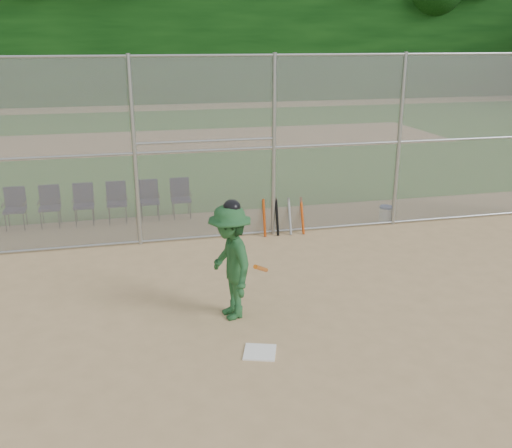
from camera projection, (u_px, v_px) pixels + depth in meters
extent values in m
plane|color=tan|center=(296.00, 348.00, 8.28)|extent=(100.00, 100.00, 0.00)
plane|color=#285D1C|center=(174.00, 141.00, 24.92)|extent=(100.00, 100.00, 0.00)
plane|color=tan|center=(174.00, 141.00, 24.92)|extent=(24.00, 24.00, 0.00)
cube|color=gray|center=(229.00, 149.00, 12.28)|extent=(16.00, 0.02, 4.00)
cylinder|color=#9EA3A8|center=(228.00, 55.00, 11.67)|extent=(16.00, 0.05, 0.05)
cube|color=black|center=(146.00, 19.00, 38.92)|extent=(80.00, 5.00, 11.00)
cube|color=white|center=(260.00, 352.00, 8.15)|extent=(0.57, 0.57, 0.02)
imported|color=#215229|center=(230.00, 262.00, 8.95)|extent=(0.88, 1.30, 1.87)
ellipsoid|color=black|center=(229.00, 207.00, 8.67)|extent=(0.27, 0.30, 0.23)
cylinder|color=#D15F13|center=(261.00, 268.00, 8.66)|extent=(0.41, 0.74, 0.43)
cylinder|color=white|center=(385.00, 215.00, 13.90)|extent=(0.30, 0.30, 0.36)
cylinder|color=#223D96|center=(386.00, 207.00, 13.83)|extent=(0.32, 0.32, 0.05)
cylinder|color=#D84C14|center=(264.00, 218.00, 12.87)|extent=(0.06, 0.25, 0.84)
cylinder|color=black|center=(277.00, 217.00, 12.93)|extent=(0.06, 0.28, 0.84)
cylinder|color=#B2B2B7|center=(290.00, 216.00, 13.00)|extent=(0.06, 0.31, 0.83)
cylinder|color=#D84C14|center=(302.00, 215.00, 13.07)|extent=(0.06, 0.34, 0.82)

